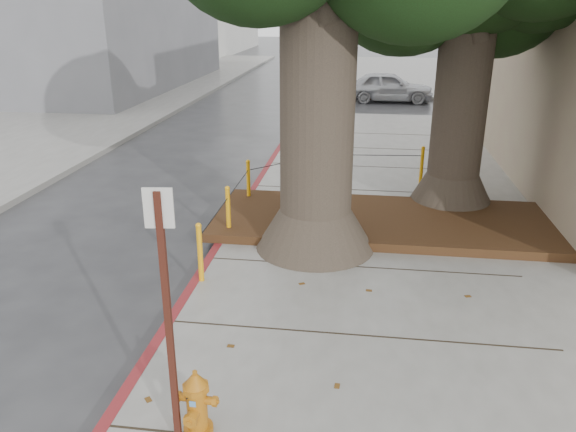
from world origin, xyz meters
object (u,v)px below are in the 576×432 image
signpost (167,307)px  car_dark (107,82)px  car_silver (388,87)px  fire_hydrant (197,403)px

signpost → car_dark: (-10.51, 21.40, -0.97)m
car_silver → car_dark: 13.13m
fire_hydrant → signpost: signpost is taller
signpost → car_dark: size_ratio=0.59×
fire_hydrant → car_dark: car_dark is taller
car_silver → car_dark: size_ratio=0.89×
fire_hydrant → signpost: 1.12m
signpost → car_silver: 21.58m
fire_hydrant → car_silver: car_silver is taller
car_dark → fire_hydrant: bearing=-67.6°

